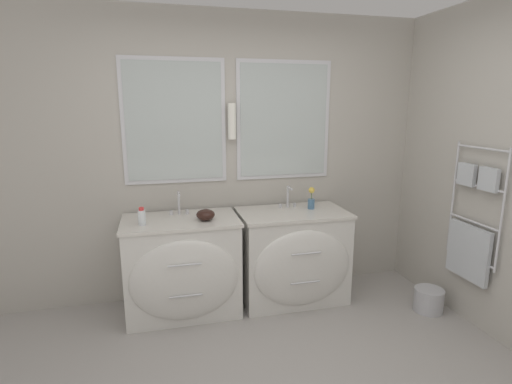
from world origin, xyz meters
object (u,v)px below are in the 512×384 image
(toiletry_bottle, at_px, (142,217))
(waste_bin, at_px, (429,299))
(flower_vase, at_px, (311,199))
(vanity_left, at_px, (183,267))
(vanity_right, at_px, (293,256))
(amenity_bowl, at_px, (206,215))

(toiletry_bottle, bearing_deg, waste_bin, -10.23)
(toiletry_bottle, height_order, flower_vase, flower_vase)
(vanity_left, distance_m, toiletry_bottle, 0.57)
(vanity_left, bearing_deg, flower_vase, 4.22)
(vanity_right, height_order, flower_vase, flower_vase)
(vanity_right, relative_size, toiletry_bottle, 6.69)
(vanity_left, bearing_deg, waste_bin, -13.23)
(flower_vase, distance_m, waste_bin, 1.35)
(vanity_left, distance_m, waste_bin, 2.18)
(waste_bin, bearing_deg, vanity_left, 166.77)
(vanity_left, relative_size, amenity_bowl, 6.31)
(vanity_left, distance_m, vanity_right, 1.00)
(toiletry_bottle, bearing_deg, flower_vase, 5.58)
(vanity_left, relative_size, flower_vase, 4.78)
(vanity_right, relative_size, flower_vase, 4.78)
(vanity_right, distance_m, toiletry_bottle, 1.40)
(vanity_left, xyz_separation_m, toiletry_bottle, (-0.31, -0.06, 0.48))
(vanity_left, relative_size, vanity_right, 1.00)
(waste_bin, bearing_deg, amenity_bowl, 166.70)
(vanity_left, relative_size, waste_bin, 3.86)
(amenity_bowl, bearing_deg, waste_bin, -13.30)
(flower_vase, height_order, waste_bin, flower_vase)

